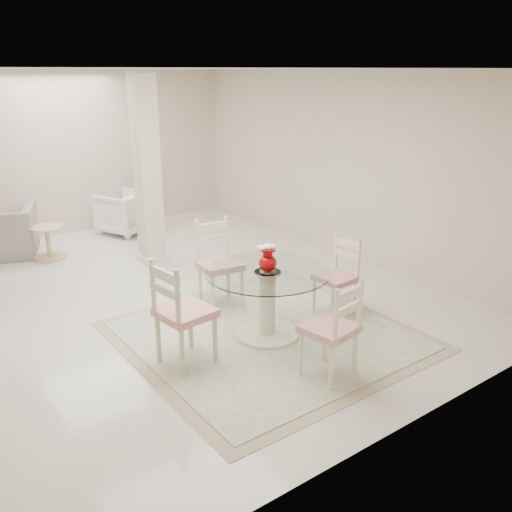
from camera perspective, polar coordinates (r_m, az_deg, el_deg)
ground at (r=6.91m, az=-9.79°, el=-4.19°), size 7.00×7.00×0.00m
room_shell at (r=6.41m, az=-10.73°, el=11.23°), size 6.02×7.02×2.71m
column at (r=7.86m, az=-11.39°, el=8.85°), size 0.30×0.30×2.70m
area_rug at (r=5.83m, az=1.17°, el=-8.37°), size 2.83×2.83×0.02m
dining_table at (r=5.67m, az=1.20°, el=-5.05°), size 1.28×1.28×0.74m
red_vase at (r=5.49m, az=1.22°, el=-0.28°), size 0.22×0.19×0.29m
dining_chair_east at (r=6.22m, az=8.79°, el=-1.50°), size 0.44×0.44×1.01m
dining_chair_north at (r=6.39m, az=-4.09°, el=-0.07°), size 0.52×0.52×1.15m
dining_chair_west at (r=5.08m, az=-8.17°, el=-5.24°), size 0.53×0.53×1.18m
dining_chair_south at (r=4.89m, az=8.38°, el=-6.97°), size 0.49×0.49×1.07m
armchair_white at (r=9.61m, az=-13.61°, el=4.48°), size 1.02×1.03×0.72m
side_table at (r=8.64m, az=-21.00°, el=1.20°), size 0.48×0.48×0.50m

